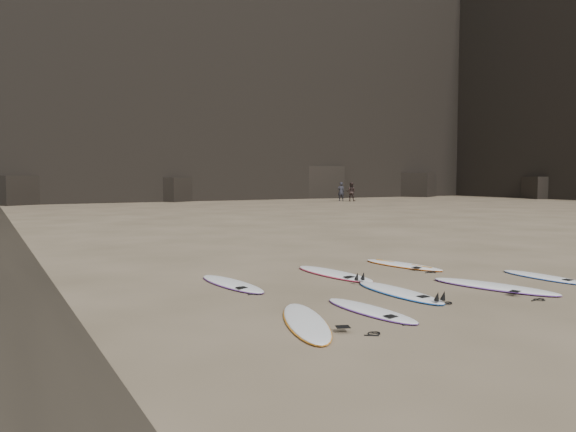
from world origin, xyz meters
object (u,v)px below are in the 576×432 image
surfboard_3 (494,286)px  person_b (351,192)px  surfboard_5 (232,283)px  surfboard_4 (544,277)px  surfboard_7 (403,265)px  surfboard_0 (306,321)px  surfboard_2 (399,292)px  surfboard_6 (334,273)px  person_a (341,192)px  surfboard_1 (370,310)px

surfboard_3 → person_b: 42.90m
surfboard_5 → surfboard_4: bearing=-28.4°
surfboard_4 → surfboard_7: bearing=118.1°
surfboard_0 → surfboard_2: 3.07m
surfboard_0 → surfboard_5: size_ratio=1.04×
surfboard_2 → surfboard_6: 2.47m
surfboard_7 → person_a: person_a is taller
surfboard_2 → person_b: (24.34, 36.19, 0.88)m
person_a → surfboard_6: bearing=77.5°
surfboard_4 → surfboard_2: bearing=174.2°
surfboard_0 → surfboard_7: 6.52m
surfboard_4 → surfboard_5: size_ratio=0.89×
surfboard_5 → person_b: person_b is taller
surfboard_3 → person_a: bearing=42.0°
surfboard_1 → person_a: (25.24, 38.07, 0.89)m
surfboard_6 → person_a: bearing=49.8°
surfboard_2 → surfboard_5: bearing=136.9°
surfboard_3 → surfboard_4: 1.99m
surfboard_0 → surfboard_4: size_ratio=1.17×
surfboard_5 → surfboard_6: (2.68, -0.02, 0.00)m
surfboard_5 → person_b: bearing=45.1°
surfboard_7 → person_b: person_b is taller
surfboard_0 → surfboard_2: (2.86, 1.12, -0.00)m
person_b → surfboard_4: bearing=107.8°
surfboard_2 → surfboard_7: surfboard_2 is taller
surfboard_2 → surfboard_5: surfboard_2 is taller
surfboard_0 → surfboard_1: surfboard_0 is taller
surfboard_1 → surfboard_7: 5.34m
surfboard_1 → surfboard_3: 3.65m
surfboard_6 → person_a: 42.01m
surfboard_1 → surfboard_5: surfboard_5 is taller
surfboard_6 → surfboard_7: 2.38m
surfboard_1 → surfboard_6: 3.74m
surfboard_2 → surfboard_7: (2.41, 2.71, -0.00)m
surfboard_0 → surfboard_1: bearing=26.8°
surfboard_7 → surfboard_5: bearing=171.1°
surfboard_3 → surfboard_5: size_ratio=1.11×
surfboard_3 → person_a: person_a is taller
person_a → person_b: person_a is taller
surfboard_2 → person_a: 44.09m
person_b → surfboard_0: bearing=100.7°
surfboard_2 → person_b: size_ratio=1.38×
person_a → surfboard_5: bearing=74.6°
surfboard_5 → person_b: 43.18m
surfboard_1 → person_a: 45.69m
surfboard_5 → surfboard_3: bearing=-38.3°
surfboard_5 → person_b: size_ratio=1.35×
surfboard_3 → surfboard_6: 3.67m
surfboard_4 → person_a: 42.24m
surfboard_1 → surfboard_2: bearing=28.8°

